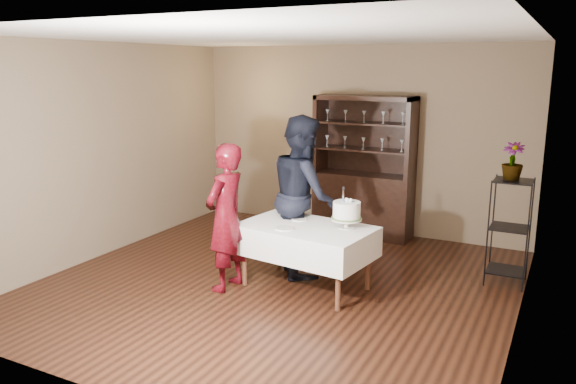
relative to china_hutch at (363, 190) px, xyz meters
name	(u,v)px	position (x,y,z in m)	size (l,w,h in m)	color
floor	(277,284)	(-0.20, -2.25, -0.66)	(5.00, 5.00, 0.00)	black
ceiling	(276,36)	(-0.20, -2.25, 2.04)	(5.00, 5.00, 0.00)	white
back_wall	(357,139)	(-0.20, 0.25, 0.69)	(5.00, 0.02, 2.70)	#73614A
wall_left	(104,150)	(-2.70, -2.25, 0.69)	(0.02, 5.00, 2.70)	#73614A
wall_right	(528,188)	(2.30, -2.25, 0.69)	(0.02, 5.00, 2.70)	#73614A
china_hutch	(363,190)	(0.00, 0.00, 0.00)	(1.40, 0.48, 2.00)	black
plant_etagere	(509,227)	(2.08, -1.05, -0.01)	(0.42, 0.42, 1.20)	black
cake_table	(306,241)	(0.12, -2.19, -0.13)	(1.52, 1.05, 0.71)	white
woman	(226,217)	(-0.64, -2.60, 0.14)	(0.59, 0.39, 1.61)	#3B0507
man	(303,195)	(-0.12, -1.75, 0.27)	(0.91, 0.71, 1.86)	black
cake	(347,212)	(0.54, -2.07, 0.22)	(0.37, 0.37, 0.45)	silver
plate_near	(285,228)	(-0.03, -2.40, 0.05)	(0.21, 0.21, 0.01)	silver
plate_far	(299,219)	(-0.05, -2.01, 0.05)	(0.18, 0.18, 0.01)	silver
potted_plant	(513,161)	(2.05, -1.03, 0.73)	(0.23, 0.23, 0.41)	#4A6A32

